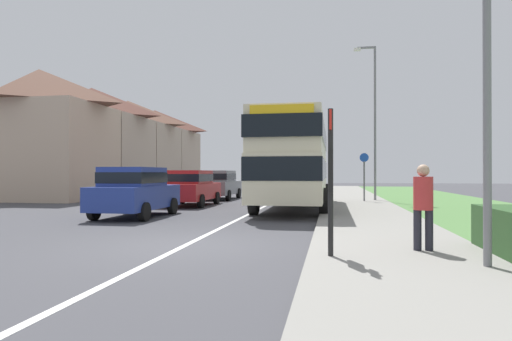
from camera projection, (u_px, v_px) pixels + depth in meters
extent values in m
plane|color=#424247|center=(185.00, 245.00, 9.12)|extent=(120.00, 120.00, 0.00)
cube|color=silver|center=(253.00, 212.00, 17.01)|extent=(0.14, 60.00, 0.01)
cube|color=gray|center=(368.00, 217.00, 14.31)|extent=(3.20, 68.00, 0.12)
cube|color=#517F42|center=(511.00, 220.00, 13.58)|extent=(6.00, 68.00, 0.08)
cube|color=beige|center=(294.00, 178.00, 18.19)|extent=(2.50, 9.58, 1.65)
cube|color=beige|center=(294.00, 139.00, 18.20)|extent=(2.45, 9.39, 1.55)
cube|color=black|center=(294.00, 170.00, 18.19)|extent=(2.52, 9.63, 0.76)
cube|color=black|center=(294.00, 138.00, 18.20)|extent=(2.52, 9.63, 0.72)
cube|color=gold|center=(281.00, 112.00, 13.53)|extent=(2.00, 0.08, 0.44)
cylinder|color=black|center=(274.00, 194.00, 21.32)|extent=(0.30, 1.00, 1.00)
cylinder|color=black|center=(326.00, 194.00, 20.89)|extent=(0.30, 1.00, 1.00)
cylinder|color=black|center=(254.00, 201.00, 15.80)|extent=(0.30, 1.00, 1.00)
cylinder|color=black|center=(324.00, 202.00, 15.37)|extent=(0.30, 1.00, 1.00)
cube|color=navy|center=(136.00, 197.00, 15.06)|extent=(1.76, 3.96, 0.78)
cube|color=navy|center=(134.00, 177.00, 14.87)|extent=(1.55, 2.18, 0.64)
cube|color=black|center=(134.00, 178.00, 14.87)|extent=(1.59, 2.20, 0.36)
cylinder|color=black|center=(129.00, 205.00, 16.42)|extent=(0.20, 0.60, 0.60)
cylinder|color=black|center=(173.00, 206.00, 16.12)|extent=(0.20, 0.60, 0.60)
cylinder|color=black|center=(94.00, 211.00, 14.00)|extent=(0.20, 0.60, 0.60)
cylinder|color=black|center=(144.00, 212.00, 13.70)|extent=(0.20, 0.60, 0.60)
cube|color=#B21E1E|center=(191.00, 191.00, 20.31)|extent=(1.81, 4.17, 0.74)
cube|color=#B21E1E|center=(189.00, 177.00, 20.11)|extent=(1.59, 2.29, 0.60)
cube|color=black|center=(189.00, 178.00, 20.11)|extent=(1.63, 2.31, 0.34)
cylinder|color=black|center=(182.00, 198.00, 21.73)|extent=(0.20, 0.60, 0.60)
cylinder|color=black|center=(217.00, 198.00, 21.43)|extent=(0.20, 0.60, 0.60)
cylinder|color=black|center=(162.00, 201.00, 19.19)|extent=(0.20, 0.60, 0.60)
cylinder|color=black|center=(201.00, 201.00, 18.88)|extent=(0.20, 0.60, 0.60)
cube|color=slate|center=(219.00, 188.00, 25.39)|extent=(1.80, 4.26, 0.75)
cube|color=slate|center=(218.00, 176.00, 25.19)|extent=(1.59, 2.34, 0.61)
cube|color=black|center=(218.00, 176.00, 25.19)|extent=(1.62, 2.36, 0.34)
cylinder|color=black|center=(210.00, 193.00, 26.84)|extent=(0.20, 0.60, 0.60)
cylinder|color=black|center=(238.00, 193.00, 26.54)|extent=(0.20, 0.60, 0.60)
cylinder|color=black|center=(197.00, 195.00, 24.24)|extent=(0.20, 0.60, 0.60)
cylinder|color=black|center=(228.00, 195.00, 23.94)|extent=(0.20, 0.60, 0.60)
cylinder|color=#23232D|center=(417.00, 233.00, 7.87)|extent=(0.14, 0.14, 0.85)
cylinder|color=#23232D|center=(429.00, 234.00, 7.84)|extent=(0.14, 0.14, 0.85)
cylinder|color=#BF3333|center=(423.00, 193.00, 7.86)|extent=(0.34, 0.34, 0.60)
sphere|color=tan|center=(423.00, 171.00, 7.86)|extent=(0.22, 0.22, 0.22)
cylinder|color=black|center=(331.00, 186.00, 7.35)|extent=(0.09, 0.09, 2.60)
cube|color=red|center=(331.00, 121.00, 7.35)|extent=(0.04, 0.44, 0.32)
cube|color=black|center=(331.00, 171.00, 7.37)|extent=(0.06, 0.52, 0.68)
cylinder|color=slate|center=(364.00, 182.00, 21.86)|extent=(0.08, 0.08, 2.10)
cylinder|color=blue|center=(364.00, 158.00, 21.87)|extent=(0.44, 0.03, 0.44)
cylinder|color=slate|center=(487.00, 46.00, 6.54)|extent=(0.12, 0.12, 6.85)
cylinder|color=slate|center=(375.00, 124.00, 22.68)|extent=(0.12, 0.12, 8.12)
cube|color=slate|center=(366.00, 48.00, 22.78)|extent=(0.90, 0.10, 0.10)
cube|color=silver|center=(357.00, 49.00, 22.86)|extent=(0.36, 0.20, 0.14)
cube|color=#C1A88E|center=(39.00, 152.00, 25.06)|extent=(7.36, 5.43, 5.42)
pyramid|color=brown|center=(39.00, 87.00, 25.08)|extent=(7.36, 5.43, 2.09)
cube|color=tan|center=(91.00, 156.00, 30.52)|extent=(7.36, 5.43, 5.42)
pyramid|color=brown|center=(91.00, 103.00, 30.54)|extent=(7.36, 5.43, 2.09)
cube|color=tan|center=(128.00, 159.00, 35.98)|extent=(7.36, 5.43, 5.42)
pyramid|color=brown|center=(128.00, 113.00, 36.00)|extent=(7.36, 5.43, 2.09)
cube|color=tan|center=(155.00, 161.00, 41.44)|extent=(7.36, 5.43, 5.42)
pyramid|color=brown|center=(155.00, 121.00, 41.46)|extent=(7.36, 5.43, 2.09)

